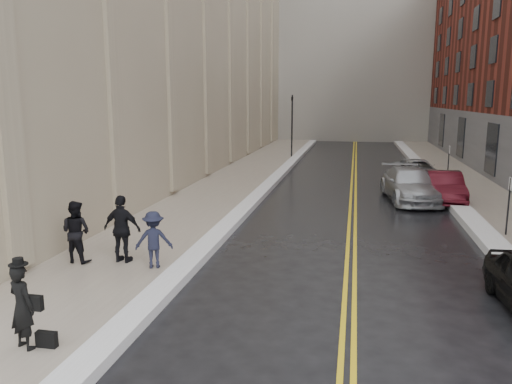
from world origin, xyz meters
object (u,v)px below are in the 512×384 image
at_px(car_silver_far, 417,171).
at_px(pedestrian_main, 22,307).
at_px(pedestrian_c, 122,229).
at_px(car_maroon, 444,187).
at_px(pedestrian_a, 76,232).
at_px(car_silver_near, 410,185).
at_px(pedestrian_b, 154,240).

xyz_separation_m(car_silver_far, pedestrian_main, (-9.83, -22.53, 0.32)).
height_order(pedestrian_main, pedestrian_c, pedestrian_c).
distance_m(car_maroon, car_silver_far, 5.55).
bearing_deg(pedestrian_main, car_silver_far, -92.86).
bearing_deg(car_silver_far, pedestrian_a, -128.70).
bearing_deg(pedestrian_main, pedestrian_c, -64.27).
bearing_deg(car_maroon, car_silver_far, 97.91).
distance_m(car_maroon, pedestrian_main, 20.00).
relative_size(car_silver_near, pedestrian_a, 2.95).
xyz_separation_m(pedestrian_main, pedestrian_b, (0.64, 4.94, -0.02)).
distance_m(car_silver_near, car_silver_far, 5.59).
distance_m(pedestrian_a, pedestrian_c, 1.38).
bearing_deg(pedestrian_main, pedestrian_a, -49.20).
bearing_deg(pedestrian_a, car_silver_near, -124.34).
bearing_deg(car_silver_far, pedestrian_b, -122.77).
bearing_deg(car_silver_far, pedestrian_c, -125.87).
xyz_separation_m(car_maroon, pedestrian_b, (-9.86, -12.09, 0.24)).
relative_size(car_silver_far, pedestrian_b, 2.97).
bearing_deg(car_silver_far, car_silver_near, -104.89).
height_order(car_maroon, car_silver_near, car_silver_near).
bearing_deg(car_maroon, pedestrian_c, -131.70).
height_order(car_silver_far, pedestrian_c, pedestrian_c).
distance_m(pedestrian_main, pedestrian_c, 5.23).
bearing_deg(pedestrian_a, car_silver_far, -116.31).
bearing_deg(pedestrian_a, car_maroon, -128.33).
height_order(car_maroon, pedestrian_b, pedestrian_b).
relative_size(car_maroon, car_silver_far, 0.90).
height_order(car_maroon, pedestrian_c, pedestrian_c).
xyz_separation_m(car_silver_near, pedestrian_a, (-10.70, -12.07, 0.28)).
height_order(car_silver_near, car_silver_far, car_silver_near).
height_order(pedestrian_main, pedestrian_a, pedestrian_a).
distance_m(car_silver_far, pedestrian_a, 21.08).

